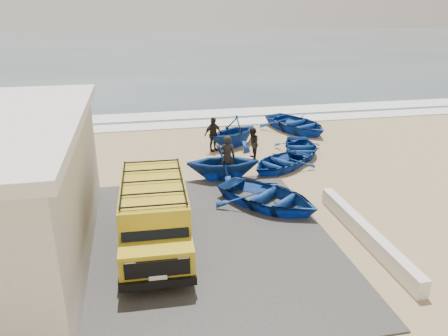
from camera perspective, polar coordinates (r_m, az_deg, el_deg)
ground at (r=15.86m, az=-3.62°, el=-5.94°), size 160.00×160.00×0.00m
slab at (r=13.99m, az=-10.71°, el=-10.14°), size 12.00×10.00×0.05m
ocean at (r=70.41m, az=-10.27°, el=14.85°), size 180.00×88.00×0.01m
surf_line at (r=27.05m, az=-7.22°, el=5.53°), size 180.00×1.60×0.06m
surf_wash at (r=29.46m, az=-7.62°, el=6.77°), size 180.00×2.20×0.04m
parapet at (r=14.69m, az=18.03°, el=-8.15°), size 0.35×6.00×0.55m
van at (r=13.47m, az=-9.07°, el=-5.84°), size 2.14×5.05×2.14m
boat_near_left at (r=16.20m, az=5.79°, el=-3.76°), size 4.80×4.95×0.84m
boat_near_right at (r=19.90m, az=7.29°, el=0.77°), size 4.10×3.84×0.69m
boat_mid_left at (r=18.44m, az=-0.13°, el=0.81°), size 3.31×2.93×1.62m
boat_mid_right at (r=22.00m, az=9.96°, el=2.60°), size 3.03×3.77×0.69m
boat_far_left at (r=22.83m, az=1.27°, el=4.82°), size 4.03×3.91×1.62m
boat_far_right at (r=25.98m, az=9.40°, el=5.74°), size 4.58×5.28×0.91m
fisherman_front at (r=18.47m, az=0.41°, el=1.38°), size 0.75×0.53×1.94m
fisherman_middle at (r=20.93m, az=3.71°, el=3.18°), size 0.74×0.87×1.56m
fisherman_back at (r=22.06m, az=-1.44°, el=4.42°), size 1.11×0.85×1.76m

